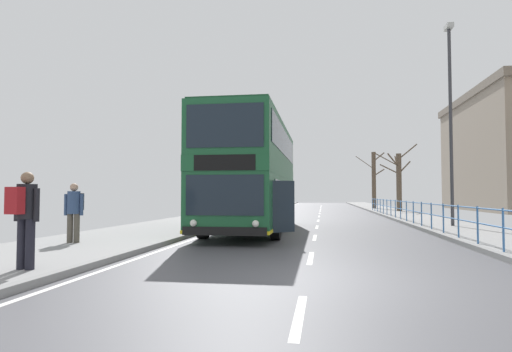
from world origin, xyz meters
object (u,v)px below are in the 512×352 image
at_px(pedestrian_companion, 25,212).
at_px(bare_tree_far_01, 374,179).
at_px(pedestrian_with_backpack, 74,208).
at_px(bare_tree_far_00, 399,180).
at_px(street_lamp_far_side, 450,110).
at_px(double_decker_bus_main, 253,175).

distance_m(pedestrian_companion, bare_tree_far_01, 37.83).
bearing_deg(pedestrian_with_backpack, bare_tree_far_00, 62.89).
xyz_separation_m(pedestrian_with_backpack, bare_tree_far_01, (11.79, 32.26, 1.89)).
bearing_deg(street_lamp_far_side, pedestrian_companion, -130.43).
bearing_deg(street_lamp_far_side, bare_tree_far_01, 91.37).
xyz_separation_m(pedestrian_with_backpack, street_lamp_far_side, (12.36, 8.49, 4.05)).
height_order(double_decker_bus_main, bare_tree_far_00, bare_tree_far_00).
bearing_deg(pedestrian_companion, street_lamp_far_side, 49.57).
xyz_separation_m(pedestrian_companion, bare_tree_far_01, (10.18, 36.39, 1.82)).
xyz_separation_m(pedestrian_companion, bare_tree_far_00, (11.37, 29.48, 1.53)).
xyz_separation_m(bare_tree_far_00, bare_tree_far_01, (-1.19, 6.91, 0.30)).
relative_size(pedestrian_companion, street_lamp_far_side, 0.20).
bearing_deg(bare_tree_far_01, bare_tree_far_00, -80.25).
distance_m(pedestrian_with_backpack, pedestrian_companion, 4.43).
bearing_deg(bare_tree_far_00, pedestrian_with_backpack, -117.11).
distance_m(pedestrian_with_backpack, street_lamp_far_side, 15.53).
height_order(pedestrian_companion, bare_tree_far_01, bare_tree_far_01).
bearing_deg(pedestrian_companion, bare_tree_far_01, 74.37).
bearing_deg(street_lamp_far_side, double_decker_bus_main, -162.68).
distance_m(double_decker_bus_main, pedestrian_companion, 10.40).
relative_size(double_decker_bus_main, bare_tree_far_00, 1.92).
distance_m(double_decker_bus_main, bare_tree_far_01, 27.46).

